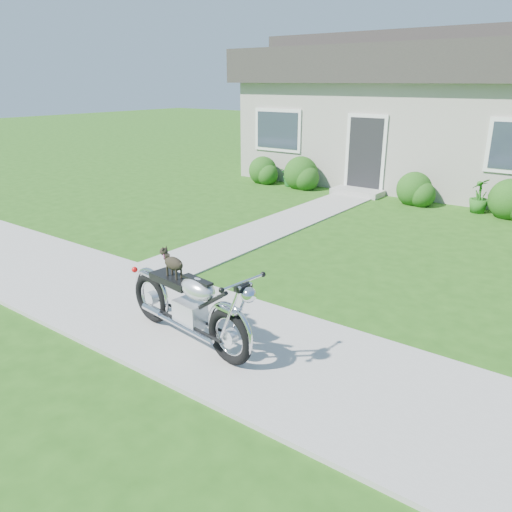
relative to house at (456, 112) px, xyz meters
The scene contains 8 objects.
ground 12.19m from the house, 89.99° to the right, with size 80.00×80.00×0.00m, color #235114.
sidewalk 12.18m from the house, 89.99° to the right, with size 24.00×2.20×0.04m, color #9E9B93.
walkway 7.47m from the house, 102.09° to the right, with size 1.20×8.00×0.03m, color #9E9B93.
house is the anchor object (origin of this frame).
shrub_row 3.91m from the house, 91.73° to the right, with size 10.13×1.02×1.02m.
potted_plant_left 5.36m from the house, 136.97° to the right, with size 0.64×0.56×0.71m, color #19601E.
potted_plant_right 4.24m from the house, 62.88° to the right, with size 0.47×0.47×0.84m, color #26671C.
motorcycle_with_dog 12.51m from the house, 87.01° to the right, with size 2.22×0.63×1.11m.
Camera 1 is at (4.52, -4.26, 3.06)m, focal length 35.00 mm.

